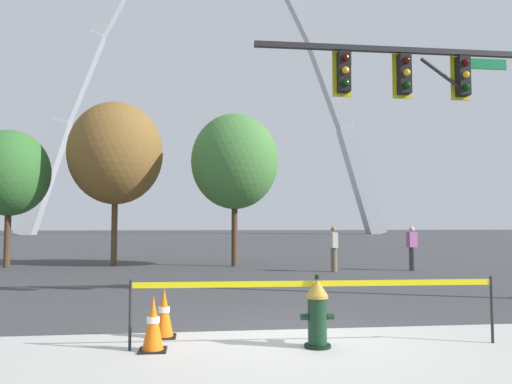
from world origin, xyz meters
TOP-DOWN VIEW (x-y plane):
  - ground_plane at (0.00, 0.00)m, footprint 240.00×240.00m
  - fire_hydrant at (0.25, -0.78)m, footprint 0.46×0.48m
  - caution_tape_barrier at (0.25, -0.75)m, footprint 5.08×0.21m
  - traffic_cone_by_hydrant at (-1.97, -0.72)m, footprint 0.36×0.36m
  - traffic_cone_mid_sidewalk at (-1.88, 0.05)m, footprint 0.36×0.36m
  - traffic_signal_gantry at (4.25, 2.94)m, footprint 6.42×0.44m
  - monument_arch at (0.00, 69.98)m, footprint 57.47×2.61m
  - tree_far_left at (-8.78, 12.66)m, footprint 3.07×3.07m
  - tree_left_mid at (-4.78, 12.96)m, footprint 3.81×3.81m
  - tree_center_left at (0.04, 12.14)m, footprint 3.49×3.49m
  - pedestrian_walking_left at (6.30, 9.61)m, footprint 0.38×0.28m
  - pedestrian_standing_center at (3.36, 9.49)m, footprint 0.23×0.35m

SIDE VIEW (x-z plane):
  - ground_plane at x=0.00m, z-range 0.00..0.00m
  - traffic_cone_by_hydrant at x=-1.97m, z-range -0.01..0.72m
  - traffic_cone_mid_sidewalk at x=-1.88m, z-range -0.01..0.72m
  - fire_hydrant at x=0.25m, z-range -0.03..0.96m
  - caution_tape_barrier at x=0.25m, z-range 0.17..1.12m
  - pedestrian_walking_left at x=6.30m, z-range 0.02..1.61m
  - pedestrian_standing_center at x=3.36m, z-range 0.02..1.61m
  - tree_far_left at x=-8.78m, z-range 0.99..6.35m
  - tree_center_left at x=0.04m, z-range 1.13..7.24m
  - traffic_signal_gantry at x=4.25m, z-range 1.27..7.27m
  - tree_left_mid at x=-4.78m, z-range 1.23..7.89m
  - monument_arch at x=0.00m, z-range -3.17..49.62m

